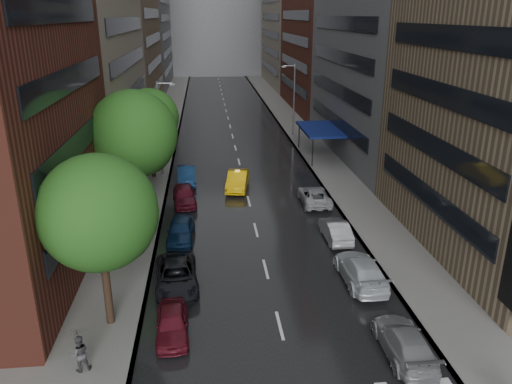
% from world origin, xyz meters
% --- Properties ---
extents(ground, '(220.00, 220.00, 0.00)m').
position_xyz_m(ground, '(0.00, 0.00, 0.00)').
color(ground, gray).
rests_on(ground, ground).
extents(road, '(14.00, 140.00, 0.01)m').
position_xyz_m(road, '(0.00, 50.00, 0.01)').
color(road, black).
rests_on(road, ground).
extents(sidewalk_left, '(4.00, 140.00, 0.15)m').
position_xyz_m(sidewalk_left, '(-9.00, 50.00, 0.07)').
color(sidewalk_left, gray).
rests_on(sidewalk_left, ground).
extents(sidewalk_right, '(4.00, 140.00, 0.15)m').
position_xyz_m(sidewalk_right, '(9.00, 50.00, 0.07)').
color(sidewalk_right, gray).
rests_on(sidewalk_right, ground).
extents(buildings_left, '(8.00, 108.00, 38.00)m').
position_xyz_m(buildings_left, '(-15.00, 58.79, 15.99)').
color(buildings_left, maroon).
rests_on(buildings_left, ground).
extents(buildings_right, '(8.05, 109.10, 36.00)m').
position_xyz_m(buildings_right, '(15.00, 56.70, 15.03)').
color(buildings_right, '#937A5B').
rests_on(buildings_right, ground).
extents(building_far, '(40.00, 14.00, 32.00)m').
position_xyz_m(building_far, '(0.00, 118.00, 16.00)').
color(building_far, slate).
rests_on(building_far, ground).
extents(tree_near, '(5.66, 5.66, 9.03)m').
position_xyz_m(tree_near, '(-8.60, 4.98, 6.18)').
color(tree_near, '#382619').
rests_on(tree_near, ground).
extents(tree_mid, '(6.33, 6.33, 10.09)m').
position_xyz_m(tree_mid, '(-8.60, 18.18, 6.91)').
color(tree_mid, '#382619').
rests_on(tree_mid, ground).
extents(tree_far, '(5.41, 5.41, 8.62)m').
position_xyz_m(tree_far, '(-8.60, 29.41, 5.90)').
color(tree_far, '#382619').
rests_on(tree_far, ground).
extents(taxi, '(2.52, 5.16, 1.63)m').
position_xyz_m(taxi, '(-0.73, 25.29, 0.81)').
color(taxi, yellow).
rests_on(taxi, ground).
extents(parked_cars_left, '(2.78, 28.11, 1.55)m').
position_xyz_m(parked_cars_left, '(-5.40, 15.33, 0.75)').
color(parked_cars_left, maroon).
rests_on(parked_cars_left, ground).
extents(parked_cars_right, '(2.35, 24.73, 1.57)m').
position_xyz_m(parked_cars_right, '(5.40, 10.85, 0.73)').
color(parked_cars_right, gray).
rests_on(parked_cars_right, ground).
extents(ped_black_umbrella, '(1.02, 0.98, 2.09)m').
position_xyz_m(ped_black_umbrella, '(-9.26, 1.37, 1.38)').
color(ped_black_umbrella, '#424146').
rests_on(ped_black_umbrella, sidewalk_left).
extents(street_lamp_left, '(1.74, 0.22, 9.00)m').
position_xyz_m(street_lamp_left, '(-7.72, 30.00, 4.89)').
color(street_lamp_left, gray).
rests_on(street_lamp_left, sidewalk_left).
extents(street_lamp_right, '(1.74, 0.22, 9.00)m').
position_xyz_m(street_lamp_right, '(7.72, 45.00, 4.89)').
color(street_lamp_right, gray).
rests_on(street_lamp_right, sidewalk_right).
extents(awning, '(4.00, 8.00, 3.12)m').
position_xyz_m(awning, '(8.98, 35.00, 3.13)').
color(awning, navy).
rests_on(awning, sidewalk_right).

